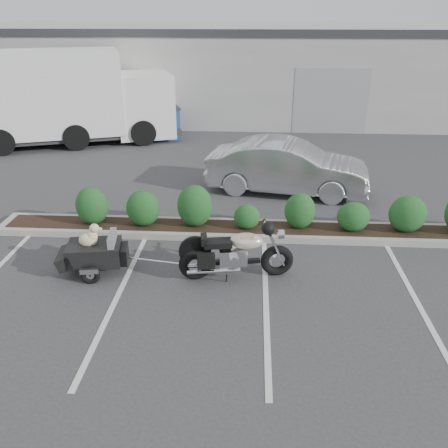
# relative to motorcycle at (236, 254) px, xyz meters

# --- Properties ---
(ground) EXTENTS (90.00, 90.00, 0.00)m
(ground) POSITION_rel_motorcycle_xyz_m (-0.63, -0.20, -0.51)
(ground) COLOR #38383A
(ground) RESTS_ON ground
(planter_kerb) EXTENTS (12.00, 1.00, 0.15)m
(planter_kerb) POSITION_rel_motorcycle_xyz_m (0.37, 2.00, -0.44)
(planter_kerb) COLOR #9E9E93
(planter_kerb) RESTS_ON ground
(building) EXTENTS (26.00, 10.00, 4.00)m
(building) POSITION_rel_motorcycle_xyz_m (-0.63, 16.80, 1.49)
(building) COLOR #9EA099
(building) RESTS_ON ground
(motorcycle) EXTENTS (2.23, 0.88, 1.28)m
(motorcycle) POSITION_rel_motorcycle_xyz_m (0.00, 0.00, 0.00)
(motorcycle) COLOR black
(motorcycle) RESTS_ON ground
(pet_trailer) EXTENTS (1.80, 1.02, 1.06)m
(pet_trailer) POSITION_rel_motorcycle_xyz_m (-2.79, 0.02, -0.06)
(pet_trailer) COLOR black
(pet_trailer) RESTS_ON ground
(sedan) EXTENTS (4.65, 2.32, 1.47)m
(sedan) POSITION_rel_motorcycle_xyz_m (1.24, 4.78, 0.22)
(sedan) COLOR silver
(sedan) RESTS_ON ground
(dumpster) EXTENTS (2.21, 1.86, 1.24)m
(dumpster) POSITION_rel_motorcycle_xyz_m (-3.63, 10.50, 0.12)
(dumpster) COLOR navy
(dumpster) RESTS_ON ground
(delivery_truck) EXTENTS (7.75, 4.61, 3.38)m
(delivery_truck) POSITION_rel_motorcycle_xyz_m (-6.39, 9.81, 1.11)
(delivery_truck) COLOR white
(delivery_truck) RESTS_ON ground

